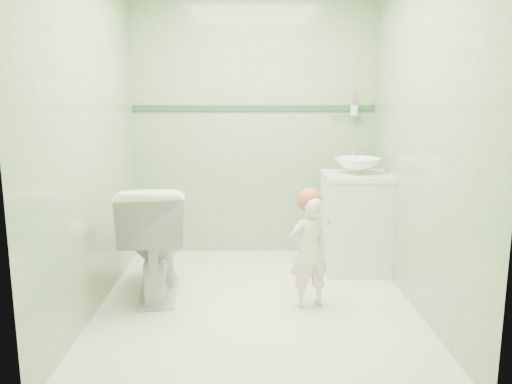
{
  "coord_description": "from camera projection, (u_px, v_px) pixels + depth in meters",
  "views": [
    {
      "loc": [
        -0.06,
        -3.36,
        1.44
      ],
      "look_at": [
        0.0,
        0.15,
        0.78
      ],
      "focal_mm": 35.24,
      "sensor_mm": 36.0,
      "label": 1
    }
  ],
  "objects": [
    {
      "name": "ground",
      "position": [
        256.0,
        303.0,
        3.57
      ],
      "size": [
        2.5,
        2.5,
        0.0
      ],
      "primitive_type": "plane",
      "color": "white",
      "rests_on": "ground"
    },
    {
      "name": "room_shell",
      "position": [
        256.0,
        134.0,
        3.35
      ],
      "size": [
        2.5,
        2.54,
        2.4
      ],
      "color": "#79A172",
      "rests_on": "ground"
    },
    {
      "name": "trim_stripe",
      "position": [
        254.0,
        108.0,
        4.54
      ],
      "size": [
        2.2,
        0.02,
        0.05
      ],
      "primitive_type": "cube",
      "color": "#2D5038",
      "rests_on": "room_shell"
    },
    {
      "name": "vanity",
      "position": [
        355.0,
        224.0,
        4.2
      ],
      "size": [
        0.52,
        0.5,
        0.8
      ],
      "primitive_type": "cube",
      "color": "silver",
      "rests_on": "ground"
    },
    {
      "name": "counter",
      "position": [
        357.0,
        176.0,
        4.12
      ],
      "size": [
        0.54,
        0.52,
        0.04
      ],
      "primitive_type": "cube",
      "color": "white",
      "rests_on": "vanity"
    },
    {
      "name": "basin",
      "position": [
        357.0,
        166.0,
        4.11
      ],
      "size": [
        0.37,
        0.37,
        0.13
      ],
      "primitive_type": "imported",
      "color": "white",
      "rests_on": "counter"
    },
    {
      "name": "faucet",
      "position": [
        353.0,
        153.0,
        4.28
      ],
      "size": [
        0.03,
        0.13,
        0.18
      ],
      "color": "silver",
      "rests_on": "counter"
    },
    {
      "name": "cup_holder",
      "position": [
        353.0,
        110.0,
        4.5
      ],
      "size": [
        0.26,
        0.07,
        0.21
      ],
      "color": "silver",
      "rests_on": "room_shell"
    },
    {
      "name": "toilet",
      "position": [
        155.0,
        239.0,
        3.68
      ],
      "size": [
        0.54,
        0.86,
        0.84
      ],
      "primitive_type": "imported",
      "rotation": [
        0.0,
        0.0,
        3.24
      ],
      "color": "white",
      "rests_on": "ground"
    },
    {
      "name": "toddler",
      "position": [
        309.0,
        252.0,
        3.46
      ],
      "size": [
        0.33,
        0.27,
        0.79
      ],
      "primitive_type": "imported",
      "rotation": [
        0.0,
        0.0,
        3.46
      ],
      "color": "white",
      "rests_on": "ground"
    },
    {
      "name": "hair_cap",
      "position": [
        310.0,
        201.0,
        3.42
      ],
      "size": [
        0.17,
        0.17,
        0.17
      ],
      "primitive_type": "sphere",
      "color": "#A9593E",
      "rests_on": "toddler"
    },
    {
      "name": "teal_toothbrush",
      "position": [
        328.0,
        222.0,
        3.33
      ],
      "size": [
        0.1,
        0.14,
        0.08
      ],
      "color": "teal",
      "rests_on": "toddler"
    }
  ]
}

